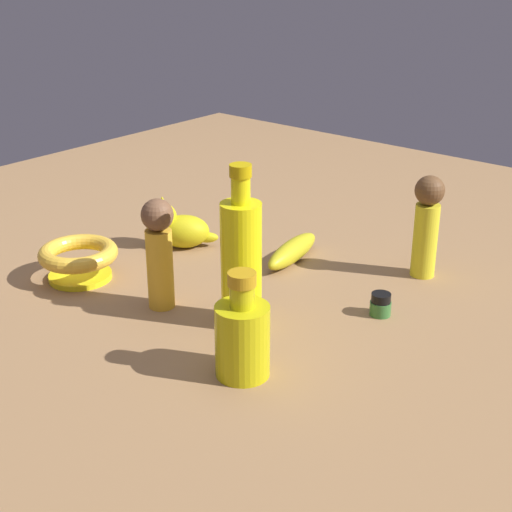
# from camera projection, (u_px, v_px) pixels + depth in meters

# --- Properties ---
(ground) EXTENTS (2.00, 2.00, 0.00)m
(ground) POSITION_uv_depth(u_px,v_px,m) (256.00, 292.00, 1.27)
(ground) COLOR #936D47
(bottle_tall) EXTENTS (0.06, 0.06, 0.26)m
(bottle_tall) POSITION_uv_depth(u_px,v_px,m) (241.00, 260.00, 1.13)
(bottle_tall) COLOR yellow
(bottle_tall) RESTS_ON ground
(nail_polish_jar) EXTENTS (0.03, 0.03, 0.04)m
(nail_polish_jar) POSITION_uv_depth(u_px,v_px,m) (381.00, 305.00, 1.19)
(nail_polish_jar) COLOR #367233
(nail_polish_jar) RESTS_ON ground
(cat_figurine) EXTENTS (0.12, 0.11, 0.10)m
(cat_figurine) POSITION_uv_depth(u_px,v_px,m) (177.00, 226.00, 1.44)
(cat_figurine) COLOR gold
(cat_figurine) RESTS_ON ground
(bottle_short) EXTENTS (0.08, 0.08, 0.15)m
(bottle_short) POSITION_uv_depth(u_px,v_px,m) (242.00, 336.00, 1.01)
(bottle_short) COLOR gold
(bottle_short) RESTS_ON ground
(person_figure_child) EXTENTS (0.06, 0.06, 0.18)m
(person_figure_child) POSITION_uv_depth(u_px,v_px,m) (427.00, 223.00, 1.30)
(person_figure_child) COLOR yellow
(person_figure_child) RESTS_ON ground
(banana) EXTENTS (0.07, 0.18, 0.04)m
(banana) POSITION_uv_depth(u_px,v_px,m) (292.00, 251.00, 1.39)
(banana) COLOR gold
(banana) RESTS_ON ground
(person_figure_adult) EXTENTS (0.06, 0.06, 0.18)m
(person_figure_adult) POSITION_uv_depth(u_px,v_px,m) (159.00, 250.00, 1.18)
(person_figure_adult) COLOR gold
(person_figure_adult) RESTS_ON ground
(bowl) EXTENTS (0.14, 0.14, 0.06)m
(bowl) POSITION_uv_depth(u_px,v_px,m) (79.00, 258.00, 1.31)
(bowl) COLOR yellow
(bowl) RESTS_ON ground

